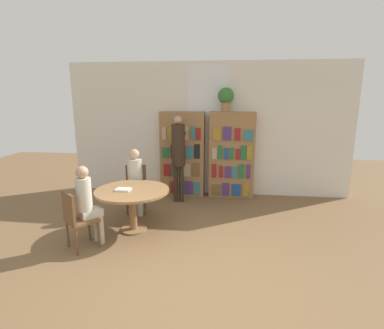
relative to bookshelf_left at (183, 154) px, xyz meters
name	(u,v)px	position (x,y,z in m)	size (l,w,h in m)	color
ground_plane	(186,283)	(0.56, -3.41, -0.95)	(16.00, 16.00, 0.00)	brown
wall_back	(208,129)	(0.56, 0.19, 0.55)	(6.40, 0.07, 3.00)	silver
bookshelf_left	(183,154)	(0.00, 0.00, 0.00)	(0.99, 0.34, 1.92)	olive
bookshelf_right	(232,155)	(1.11, 0.00, 0.00)	(0.99, 0.34, 1.92)	olive
flower_vase	(226,97)	(0.95, 0.01, 1.27)	(0.35, 0.35, 0.52)	#997047
reading_table	(132,196)	(-0.54, -2.03, -0.34)	(1.24, 1.24, 0.73)	olive
chair_near_camera	(77,217)	(-1.16, -2.76, -0.44)	(0.56, 0.56, 0.91)	brown
chair_left_side	(136,185)	(-0.77, -1.10, -0.44)	(0.48, 0.48, 0.91)	brown
seated_reader_left	(135,177)	(-0.73, -1.27, -0.22)	(0.35, 0.41, 1.27)	beige
seated_reader_right	(88,202)	(-1.04, -2.61, -0.25)	(0.38, 0.39, 1.26)	beige
librarian_standing	(178,151)	(-0.01, -0.50, 0.17)	(0.28, 0.55, 1.85)	#332319
open_book_on_table	(123,190)	(-0.67, -2.09, -0.21)	(0.24, 0.18, 0.03)	silver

